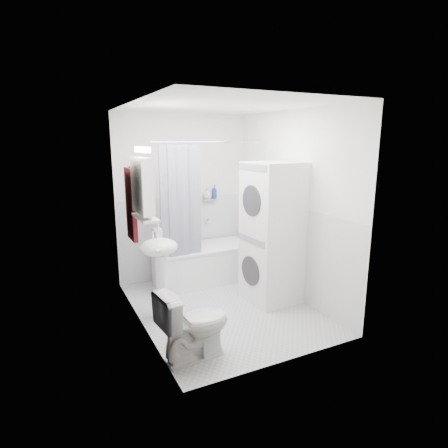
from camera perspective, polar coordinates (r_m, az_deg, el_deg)
name	(u,v)px	position (r m, az deg, el deg)	size (l,w,h in m)	color
floor	(223,307)	(4.76, -0.20, -12.56)	(2.60, 2.60, 0.00)	silver
room_walls	(223,188)	(4.34, -0.22, 5.51)	(2.60, 2.60, 2.60)	white
wainscot	(213,255)	(4.78, -1.76, -4.69)	(1.98, 2.58, 2.58)	white
door	(158,251)	(3.59, -10.01, -4.13)	(0.05, 2.00, 2.00)	brown
bathtub	(203,262)	(5.48, -3.20, -5.82)	(1.39, 0.66, 0.53)	white
tub_spout	(206,219)	(5.70, -2.73, 0.75)	(0.04, 0.04, 0.12)	silver
curtain_rod	(210,142)	(4.95, -2.19, 12.35)	(0.02, 0.02, 1.57)	silver
shower_curtain	(181,202)	(4.86, -6.52, 3.38)	(0.55, 0.02, 1.45)	#131B44
sink	(160,260)	(4.32, -9.79, -5.36)	(0.44, 0.37, 1.04)	white
medicine_cabinet	(143,184)	(4.11, -12.31, 5.93)	(0.13, 0.50, 0.71)	white
shelf	(145,218)	(4.17, -11.88, 0.96)	(0.18, 0.54, 0.03)	silver
shower_caddy	(209,200)	(5.66, -2.26, 3.74)	(0.22, 0.06, 0.02)	silver
towel	(131,203)	(4.59, -14.00, 3.16)	(0.07, 0.37, 0.88)	#55111F
washer_dryer	(273,233)	(4.74, 7.42, -1.37)	(0.67, 0.66, 1.77)	white
toilet	(194,324)	(3.64, -4.58, -14.97)	(0.39, 0.70, 0.68)	white
soap_pump	(158,235)	(4.41, -9.97, -1.66)	(0.08, 0.17, 0.08)	gray
shelf_bottle	(149,216)	(4.02, -11.36, 1.24)	(0.07, 0.18, 0.07)	gray
shelf_cup	(142,210)	(4.27, -12.32, 2.07)	(0.10, 0.09, 0.10)	gray
shampoo_a	(207,195)	(5.63, -2.59, 4.48)	(0.13, 0.17, 0.13)	gray
shampoo_b	(214,196)	(5.68, -1.47, 4.31)	(0.08, 0.21, 0.08)	navy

